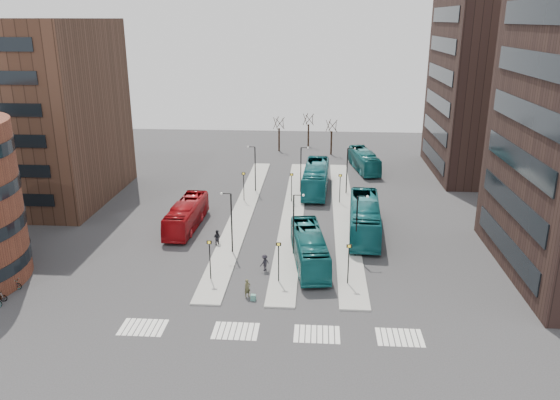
# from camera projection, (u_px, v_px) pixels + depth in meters

# --- Properties ---
(ground) EXTENTS (160.00, 160.00, 0.00)m
(ground) POSITION_uv_depth(u_px,v_px,m) (242.00, 364.00, 36.47)
(ground) COLOR #2B2B2E
(ground) RESTS_ON ground
(island_left) EXTENTS (2.50, 45.00, 0.15)m
(island_left) POSITION_uv_depth(u_px,v_px,m) (243.00, 211.00, 65.11)
(island_left) COLOR #969691
(island_left) RESTS_ON ground
(island_mid) EXTENTS (2.50, 45.00, 0.15)m
(island_mid) POSITION_uv_depth(u_px,v_px,m) (293.00, 213.00, 64.71)
(island_mid) COLOR #969691
(island_mid) RESTS_ON ground
(island_right) EXTENTS (2.50, 45.00, 0.15)m
(island_right) POSITION_uv_depth(u_px,v_px,m) (344.00, 214.00, 64.30)
(island_right) COLOR #969691
(island_right) RESTS_ON ground
(suitcase) EXTENTS (0.44, 0.36, 0.51)m
(suitcase) POSITION_uv_depth(u_px,v_px,m) (253.00, 298.00, 44.64)
(suitcase) COLOR #1C339A
(suitcase) RESTS_ON ground
(red_bus) EXTENTS (2.84, 10.81, 2.99)m
(red_bus) POSITION_uv_depth(u_px,v_px,m) (187.00, 215.00, 59.80)
(red_bus) COLOR #9C0C11
(red_bus) RESTS_ON ground
(teal_bus_a) EXTENTS (4.09, 11.47, 3.13)m
(teal_bus_a) POSITION_uv_depth(u_px,v_px,m) (309.00, 248.00, 50.96)
(teal_bus_a) COLOR #12595C
(teal_bus_a) RESTS_ON ground
(teal_bus_b) EXTENTS (3.61, 13.04, 3.60)m
(teal_bus_b) POSITION_uv_depth(u_px,v_px,m) (316.00, 178.00, 72.58)
(teal_bus_b) COLOR #16686F
(teal_bus_b) RESTS_ON ground
(teal_bus_c) EXTENTS (3.78, 13.13, 3.61)m
(teal_bus_c) POSITION_uv_depth(u_px,v_px,m) (364.00, 218.00, 58.02)
(teal_bus_c) COLOR #146268
(teal_bus_c) RESTS_ON ground
(teal_bus_d) EXTENTS (4.35, 11.17, 3.04)m
(teal_bus_d) POSITION_uv_depth(u_px,v_px,m) (364.00, 161.00, 82.56)
(teal_bus_d) COLOR #135E61
(teal_bus_d) RESTS_ON ground
(traveller) EXTENTS (0.69, 0.65, 1.58)m
(traveller) POSITION_uv_depth(u_px,v_px,m) (247.00, 288.00, 45.04)
(traveller) COLOR #4C492D
(traveller) RESTS_ON ground
(commuter_a) EXTENTS (0.94, 0.83, 1.63)m
(commuter_a) POSITION_uv_depth(u_px,v_px,m) (217.00, 238.00, 55.41)
(commuter_a) COLOR black
(commuter_a) RESTS_ON ground
(commuter_b) EXTENTS (0.64, 1.08, 1.73)m
(commuter_b) POSITION_uv_depth(u_px,v_px,m) (304.00, 261.00, 50.02)
(commuter_b) COLOR black
(commuter_b) RESTS_ON ground
(commuter_c) EXTENTS (1.10, 1.13, 1.55)m
(commuter_c) POSITION_uv_depth(u_px,v_px,m) (265.00, 263.00, 49.81)
(commuter_c) COLOR black
(commuter_c) RESTS_ON ground
(bicycle_far) EXTENTS (1.82, 0.87, 0.92)m
(bicycle_far) POSITION_uv_depth(u_px,v_px,m) (13.00, 284.00, 46.53)
(bicycle_far) COLOR gray
(bicycle_far) RESTS_ON ground
(crosswalk_stripes) EXTENTS (22.35, 2.40, 0.01)m
(crosswalk_stripes) POSITION_uv_depth(u_px,v_px,m) (273.00, 332.00, 40.14)
(crosswalk_stripes) COLOR silver
(crosswalk_stripes) RESTS_ON ground
(office_block) EXTENTS (25.00, 20.12, 22.00)m
(office_block) POSITION_uv_depth(u_px,v_px,m) (5.00, 112.00, 67.45)
(office_block) COLOR #462D20
(office_block) RESTS_ON ground
(tower_far) EXTENTS (20.12, 20.00, 30.00)m
(tower_far) POSITION_uv_depth(u_px,v_px,m) (513.00, 71.00, 76.90)
(tower_far) COLOR black
(tower_far) RESTS_ON ground
(sign_poles) EXTENTS (12.45, 22.12, 3.65)m
(sign_poles) POSITION_uv_depth(u_px,v_px,m) (286.00, 214.00, 57.37)
(sign_poles) COLOR black
(sign_poles) RESTS_ON ground
(lamp_posts) EXTENTS (14.04, 20.24, 6.12)m
(lamp_posts) POSITION_uv_depth(u_px,v_px,m) (298.00, 190.00, 61.67)
(lamp_posts) COLOR black
(lamp_posts) RESTS_ON ground
(bare_trees) EXTENTS (10.97, 8.14, 5.90)m
(bare_trees) POSITION_uv_depth(u_px,v_px,m) (306.00, 135.00, 94.74)
(bare_trees) COLOR black
(bare_trees) RESTS_ON ground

